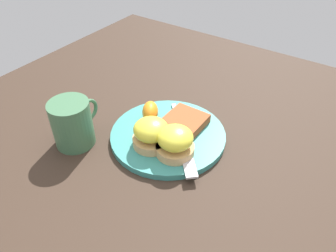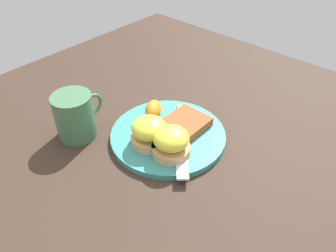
% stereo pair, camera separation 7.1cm
% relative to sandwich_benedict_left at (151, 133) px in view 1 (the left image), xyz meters
% --- Properties ---
extents(ground_plane, '(1.10, 1.10, 0.00)m').
position_rel_sandwich_benedict_left_xyz_m(ground_plane, '(0.05, -0.01, -0.04)').
color(ground_plane, '#38281E').
extents(plate, '(0.25, 0.25, 0.01)m').
position_rel_sandwich_benedict_left_xyz_m(plate, '(0.05, -0.01, -0.04)').
color(plate, teal).
rests_on(plate, ground_plane).
extents(sandwich_benedict_left, '(0.08, 0.08, 0.06)m').
position_rel_sandwich_benedict_left_xyz_m(sandwich_benedict_left, '(0.00, 0.00, 0.00)').
color(sandwich_benedict_left, tan).
rests_on(sandwich_benedict_left, plate).
extents(sandwich_benedict_right, '(0.08, 0.08, 0.06)m').
position_rel_sandwich_benedict_left_xyz_m(sandwich_benedict_right, '(0.01, -0.06, 0.00)').
color(sandwich_benedict_right, tan).
rests_on(sandwich_benedict_right, plate).
extents(hashbrown_patty, '(0.12, 0.09, 0.02)m').
position_rel_sandwich_benedict_left_xyz_m(hashbrown_patty, '(0.08, -0.02, -0.02)').
color(hashbrown_patty, '#A44E28').
rests_on(hashbrown_patty, plate).
extents(orange_wedge, '(0.07, 0.06, 0.04)m').
position_rel_sandwich_benedict_left_xyz_m(orange_wedge, '(0.07, 0.05, -0.01)').
color(orange_wedge, orange).
rests_on(orange_wedge, plate).
extents(fork, '(0.19, 0.17, 0.00)m').
position_rel_sandwich_benedict_left_xyz_m(fork, '(0.04, -0.05, -0.03)').
color(fork, silver).
rests_on(fork, plate).
extents(cup, '(0.12, 0.09, 0.10)m').
position_rel_sandwich_benedict_left_xyz_m(cup, '(-0.07, 0.15, 0.01)').
color(cup, '#42704C').
rests_on(cup, ground_plane).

